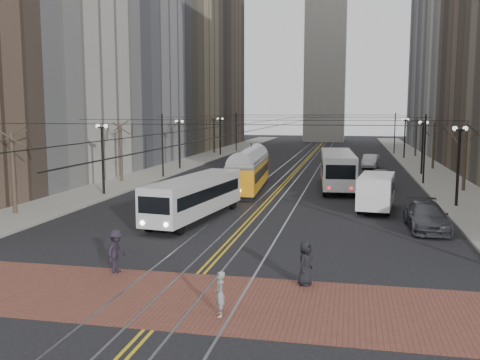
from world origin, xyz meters
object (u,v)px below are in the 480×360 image
at_px(rear_bus, 337,170).
at_px(pedestrian_b, 220,294).
at_px(transit_bus, 195,198).
at_px(sedan_silver, 370,161).
at_px(pedestrian_d, 116,251).
at_px(sedan_parked, 427,217).
at_px(pedestrian_a, 305,263).
at_px(sedan_grey, 381,178).
at_px(streetcar, 249,174).
at_px(cargo_van, 376,193).

relative_size(rear_bus, pedestrian_b, 8.00).
height_order(transit_bus, rear_bus, rear_bus).
relative_size(sedan_silver, pedestrian_d, 2.64).
relative_size(sedan_silver, pedestrian_b, 3.19).
xyz_separation_m(transit_bus, pedestrian_d, (-0.06, -11.68, -0.41)).
bearing_deg(sedan_parked, pedestrian_a, -119.51).
bearing_deg(sedan_parked, sedan_grey, 94.11).
xyz_separation_m(sedan_grey, pedestrian_d, (-12.51, -28.79, 0.09)).
xyz_separation_m(sedan_grey, pedestrian_b, (-6.95, -32.69, -0.07)).
distance_m(transit_bus, streetcar, 13.08).
height_order(streetcar, cargo_van, streetcar).
height_order(rear_bus, sedan_silver, rear_bus).
bearing_deg(sedan_grey, streetcar, -162.02).
bearing_deg(cargo_van, pedestrian_a, -94.59).
xyz_separation_m(transit_bus, pedestrian_a, (8.04, -11.68, -0.45)).
bearing_deg(rear_bus, pedestrian_d, -111.09).
xyz_separation_m(streetcar, cargo_van, (10.46, -7.71, -0.21)).
bearing_deg(transit_bus, cargo_van, 32.73).
bearing_deg(pedestrian_a, cargo_van, 6.35).
bearing_deg(transit_bus, streetcar, 93.32).
bearing_deg(sedan_silver, pedestrian_d, -97.89).
bearing_deg(sedan_silver, pedestrian_b, -90.61).
xyz_separation_m(streetcar, sedan_grey, (11.41, 4.08, -0.60)).
bearing_deg(pedestrian_a, pedestrian_b, 164.65).
xyz_separation_m(rear_bus, pedestrian_b, (-3.04, -31.61, -0.83)).
bearing_deg(pedestrian_b, pedestrian_d, -143.73).
relative_size(sedan_parked, pedestrian_b, 3.50).
xyz_separation_m(sedan_silver, pedestrian_d, (-12.11, -45.95, 0.13)).
relative_size(rear_bus, pedestrian_d, 6.63).
bearing_deg(streetcar, rear_bus, 18.26).
height_order(cargo_van, pedestrian_a, cargo_van).
distance_m(sedan_parked, pedestrian_b, 17.66).
distance_m(rear_bus, sedan_silver, 18.59).
relative_size(cargo_van, pedestrian_b, 3.65).
bearing_deg(rear_bus, cargo_van, -78.41).
distance_m(cargo_van, pedestrian_b, 21.75).
relative_size(sedan_grey, sedan_silver, 1.02).
height_order(sedan_grey, sedan_parked, sedan_grey).
bearing_deg(pedestrian_d, streetcar, 2.79).
relative_size(transit_bus, pedestrian_d, 5.81).
bearing_deg(pedestrian_b, cargo_van, 145.28).
distance_m(pedestrian_a, pedestrian_d, 8.10).
bearing_deg(pedestrian_b, streetcar, 170.15).
bearing_deg(streetcar, pedestrian_b, -84.67).
relative_size(sedan_grey, pedestrian_a, 2.82).
xyz_separation_m(sedan_parked, pedestrian_a, (-6.11, -11.50, 0.12)).
distance_m(sedan_grey, sedan_parked, 17.38).
bearing_deg(transit_bus, sedan_silver, 78.47).
height_order(pedestrian_b, pedestrian_d, pedestrian_d).
xyz_separation_m(streetcar, sedan_silver, (11.02, 21.23, -0.65)).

